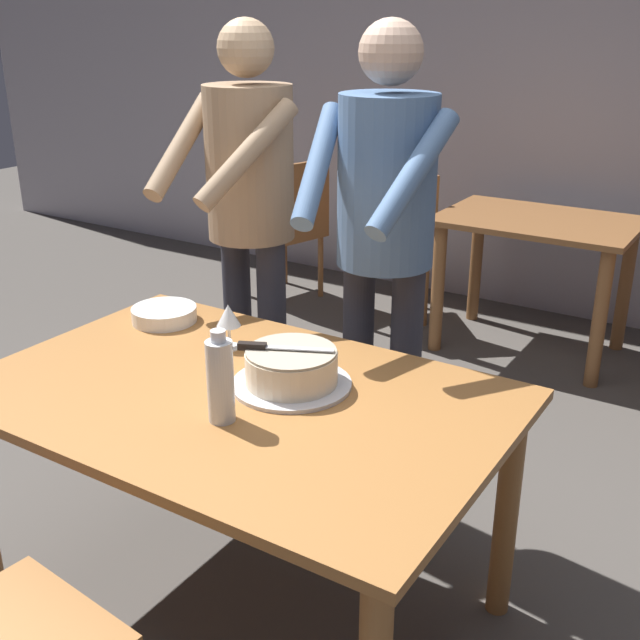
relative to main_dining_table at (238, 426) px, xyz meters
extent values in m
plane|color=#4C4742|center=(0.00, 0.00, -0.64)|extent=(14.00, 14.00, 0.00)
cube|color=#ADA8B2|center=(0.00, 3.13, 0.71)|extent=(10.00, 0.12, 2.70)
cube|color=#9E6633|center=(0.00, 0.00, 0.09)|extent=(1.49, 0.97, 0.03)
cylinder|color=#9E6633|center=(-0.67, 0.41, -0.28)|extent=(0.07, 0.07, 0.72)
cylinder|color=#9E6633|center=(0.67, 0.41, -0.28)|extent=(0.07, 0.07, 0.72)
cylinder|color=silver|center=(0.11, 0.11, 0.11)|extent=(0.34, 0.34, 0.01)
cylinder|color=beige|center=(0.11, 0.11, 0.16)|extent=(0.26, 0.26, 0.09)
cylinder|color=#A49984|center=(0.11, 0.11, 0.21)|extent=(0.25, 0.25, 0.01)
cube|color=silver|center=(0.13, 0.12, 0.22)|extent=(0.19, 0.10, 0.00)
cube|color=black|center=(0.01, 0.07, 0.22)|extent=(0.08, 0.06, 0.02)
cylinder|color=white|center=(-0.54, 0.29, 0.11)|extent=(0.22, 0.22, 0.01)
cylinder|color=white|center=(-0.54, 0.29, 0.12)|extent=(0.22, 0.22, 0.01)
cylinder|color=white|center=(-0.54, 0.29, 0.13)|extent=(0.22, 0.22, 0.01)
cylinder|color=white|center=(-0.54, 0.29, 0.14)|extent=(0.22, 0.22, 0.01)
cylinder|color=white|center=(-0.54, 0.29, 0.15)|extent=(0.22, 0.22, 0.01)
cylinder|color=silver|center=(-0.21, 0.23, 0.11)|extent=(0.07, 0.07, 0.00)
cylinder|color=silver|center=(-0.21, 0.23, 0.15)|extent=(0.01, 0.01, 0.07)
cone|color=silver|center=(-0.21, 0.23, 0.22)|extent=(0.08, 0.08, 0.07)
cylinder|color=silver|center=(0.07, -0.15, 0.22)|extent=(0.07, 0.07, 0.22)
cylinder|color=silver|center=(0.07, -0.15, 0.34)|extent=(0.04, 0.04, 0.03)
cylinder|color=#2D2D38|center=(0.17, 0.71, -0.17)|extent=(0.11, 0.11, 0.95)
cylinder|color=#2D2D38|center=(-0.01, 0.70, -0.17)|extent=(0.11, 0.11, 0.95)
cylinder|color=#4C6B93|center=(0.08, 0.71, 0.58)|extent=(0.32, 0.32, 0.55)
sphere|color=tan|center=(0.08, 0.71, 0.98)|extent=(0.20, 0.20, 0.20)
cylinder|color=#4C6B93|center=(0.26, 0.54, 0.65)|extent=(0.12, 0.42, 0.34)
cylinder|color=#4C6B93|center=(-0.06, 0.51, 0.65)|extent=(0.19, 0.42, 0.34)
cylinder|color=#2D2D38|center=(-0.40, 0.73, -0.17)|extent=(0.11, 0.11, 0.95)
cylinder|color=#2D2D38|center=(-0.58, 0.74, -0.17)|extent=(0.11, 0.11, 0.95)
cylinder|color=#997A5B|center=(-0.49, 0.74, 0.58)|extent=(0.32, 0.32, 0.55)
sphere|color=tan|center=(-0.49, 0.74, 0.98)|extent=(0.20, 0.20, 0.20)
cylinder|color=#997A5B|center=(-0.35, 0.54, 0.65)|extent=(0.19, 0.42, 0.34)
cylinder|color=#997A5B|center=(-0.66, 0.57, 0.65)|extent=(0.12, 0.42, 0.34)
cube|color=brown|center=(0.09, 2.43, 0.08)|extent=(1.00, 0.70, 0.03)
cylinder|color=brown|center=(-0.34, 2.16, -0.29)|extent=(0.07, 0.07, 0.71)
cylinder|color=brown|center=(0.51, 2.16, -0.29)|extent=(0.07, 0.07, 0.71)
cylinder|color=brown|center=(-0.34, 2.71, -0.29)|extent=(0.07, 0.07, 0.71)
cylinder|color=brown|center=(0.51, 2.71, -0.29)|extent=(0.07, 0.07, 0.71)
cube|color=brown|center=(-1.56, 2.43, -0.21)|extent=(0.54, 0.54, 0.04)
cylinder|color=brown|center=(-1.78, 2.30, -0.44)|extent=(0.04, 0.04, 0.41)
cylinder|color=brown|center=(-1.69, 2.65, -0.44)|extent=(0.04, 0.04, 0.41)
cylinder|color=brown|center=(-1.43, 2.20, -0.44)|extent=(0.04, 0.04, 0.41)
cylinder|color=brown|center=(-1.34, 2.55, -0.44)|extent=(0.04, 0.04, 0.41)
cube|color=brown|center=(-1.36, 2.37, 0.03)|extent=(0.14, 0.43, 0.45)
cube|color=brown|center=(-0.79, 2.47, -0.21)|extent=(0.62, 0.62, 0.04)
cylinder|color=brown|center=(-1.05, 2.50, -0.44)|extent=(0.04, 0.04, 0.41)
cylinder|color=brown|center=(-0.77, 2.73, -0.44)|extent=(0.04, 0.04, 0.41)
cylinder|color=brown|center=(-0.82, 2.22, -0.44)|extent=(0.04, 0.04, 0.41)
cylinder|color=brown|center=(-0.54, 2.45, -0.44)|extent=(0.04, 0.04, 0.41)
cube|color=brown|center=(-0.67, 2.31, 0.03)|extent=(0.36, 0.30, 0.45)
camera|label=1|loc=(1.22, -1.50, 1.08)|focal=43.34mm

